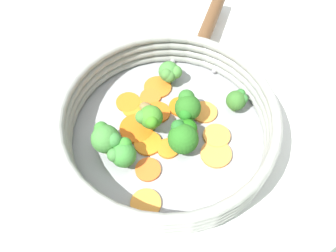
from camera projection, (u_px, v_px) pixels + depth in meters
name	position (u px, v px, depth m)	size (l,w,h in m)	color
ground_plane	(168.00, 138.00, 0.48)	(4.00, 4.00, 0.00)	white
skillet	(168.00, 135.00, 0.47)	(0.28, 0.28, 0.02)	#939699
skillet_rim_wall	(168.00, 121.00, 0.44)	(0.29, 0.29, 0.06)	#959991
skillet_handle	(208.00, 26.00, 0.57)	(0.02, 0.02, 0.16)	brown
skillet_rivet_left	(214.00, 71.00, 0.52)	(0.01, 0.01, 0.01)	#989398
skillet_rivet_right	(173.00, 61.00, 0.53)	(0.01, 0.01, 0.01)	#979598
carrot_slice_0	(150.00, 97.00, 0.50)	(0.03, 0.03, 0.00)	orange
carrot_slice_1	(135.00, 107.00, 0.49)	(0.04, 0.04, 0.00)	orange
carrot_slice_2	(146.00, 203.00, 0.41)	(0.04, 0.04, 0.00)	orange
carrot_slice_3	(151.00, 171.00, 0.43)	(0.03, 0.03, 0.00)	orange
carrot_slice_4	(204.00, 112.00, 0.48)	(0.04, 0.04, 0.00)	#F99439
carrot_slice_5	(216.00, 136.00, 0.46)	(0.04, 0.04, 0.01)	#F9973A
carrot_slice_6	(216.00, 154.00, 0.44)	(0.04, 0.04, 0.00)	#F6923C
carrot_slice_7	(158.00, 87.00, 0.51)	(0.04, 0.04, 0.00)	orange
carrot_slice_8	(148.00, 143.00, 0.45)	(0.04, 0.04, 0.01)	orange
carrot_slice_9	(128.00, 102.00, 0.49)	(0.04, 0.04, 0.00)	orange
carrot_slice_10	(137.00, 129.00, 0.46)	(0.05, 0.05, 0.01)	orange
carrot_slice_11	(179.00, 106.00, 0.49)	(0.03, 0.03, 0.00)	orange
carrot_slice_12	(168.00, 148.00, 0.45)	(0.03, 0.03, 0.00)	orange
carrot_slice_13	(158.00, 112.00, 0.48)	(0.04, 0.04, 0.00)	orange
broccoli_floret_0	(183.00, 136.00, 0.43)	(0.05, 0.04, 0.05)	#8DB064
broccoli_floret_1	(106.00, 138.00, 0.42)	(0.04, 0.04, 0.05)	#719A4E
broccoli_floret_2	(187.00, 106.00, 0.45)	(0.04, 0.04, 0.05)	#82A96F
broccoli_floret_3	(170.00, 73.00, 0.50)	(0.04, 0.04, 0.04)	#5F8548
broccoli_floret_4	(150.00, 118.00, 0.44)	(0.03, 0.04, 0.05)	#6E914A
broccoli_floret_5	(123.00, 153.00, 0.42)	(0.04, 0.03, 0.04)	#72A25D
broccoli_floret_6	(237.00, 100.00, 0.47)	(0.03, 0.03, 0.03)	#6B9E51
mushroom_piece_0	(146.00, 108.00, 0.48)	(0.02, 0.02, 0.01)	olive
mushroom_piece_1	(190.00, 134.00, 0.45)	(0.03, 0.02, 0.01)	brown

